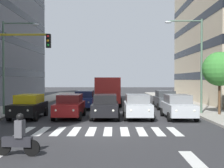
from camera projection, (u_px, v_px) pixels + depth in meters
ground_plane at (100, 131)px, 15.89m from camera, size 180.00×180.00×0.00m
crosswalk_markings at (100, 131)px, 15.89m from camera, size 8.55×2.80×0.01m
lane_arrow_0 at (192, 159)px, 10.36m from camera, size 0.50×2.20×0.01m
car_0 at (178, 106)px, 20.95m from camera, size 2.02×4.44×1.72m
car_1 at (137, 106)px, 21.16m from camera, size 2.02×4.44×1.72m
car_2 at (105, 106)px, 21.14m from camera, size 2.02×4.44×1.72m
car_3 at (70, 106)px, 21.30m from camera, size 2.02×4.44×1.72m
car_4 at (29, 106)px, 21.17m from camera, size 2.02×4.44×1.72m
car_row2_0 at (165, 99)px, 28.28m from camera, size 2.02×4.44×1.72m
car_row2_1 at (85, 100)px, 28.01m from camera, size 2.02×4.44×1.72m
bus_behind_traffic at (109, 88)px, 33.16m from camera, size 2.78×10.50×3.00m
motorcycle_with_rider at (18, 138)px, 10.77m from camera, size 1.70×0.38×1.57m
traffic_light_gantry at (1, 64)px, 16.36m from camera, size 4.02×0.36×5.50m
street_lamp_left at (196, 56)px, 23.14m from camera, size 3.01×0.28×7.41m
street_lamp_right at (9, 58)px, 22.39m from camera, size 2.80×0.28×7.08m
street_tree_1 at (220, 69)px, 22.34m from camera, size 2.61×2.61×4.77m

